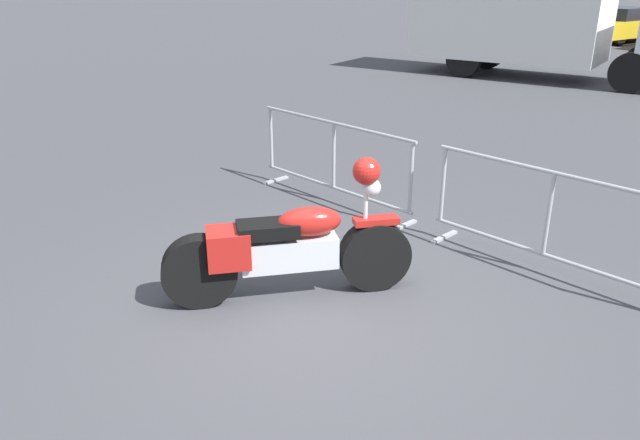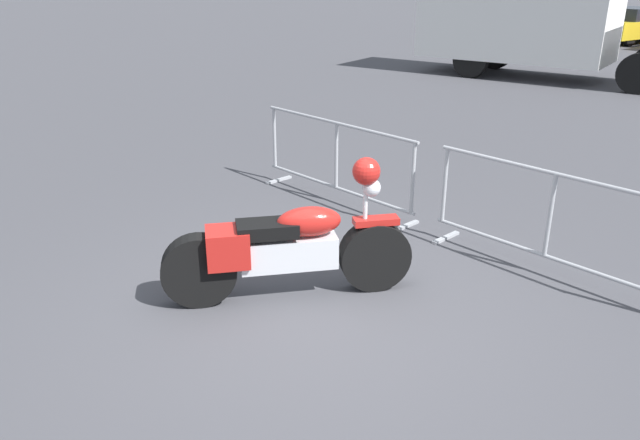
{
  "view_description": "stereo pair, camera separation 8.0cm",
  "coord_description": "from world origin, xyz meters",
  "px_view_note": "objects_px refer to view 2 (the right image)",
  "views": [
    {
      "loc": [
        3.36,
        -3.36,
        2.86
      ],
      "look_at": [
        -0.46,
        0.5,
        0.65
      ],
      "focal_mm": 35.0,
      "sensor_mm": 36.0,
      "label": 1
    },
    {
      "loc": [
        3.42,
        -3.3,
        2.86
      ],
      "look_at": [
        -0.46,
        0.5,
        0.65
      ],
      "focal_mm": 35.0,
      "sensor_mm": 36.0,
      "label": 2
    }
  ],
  "objects_px": {
    "motorcycle": "(289,247)",
    "parked_car_yellow": "(632,25)",
    "crowd_barrier_far": "(549,222)",
    "box_truck": "(551,16)",
    "parked_car_blue": "(561,20)",
    "parked_car_tan": "(504,16)",
    "crowd_barrier_near": "(336,161)"
  },
  "relations": [
    {
      "from": "parked_car_tan",
      "to": "motorcycle",
      "type": "bearing_deg",
      "value": -144.04
    },
    {
      "from": "crowd_barrier_far",
      "to": "parked_car_blue",
      "type": "height_order",
      "value": "parked_car_blue"
    },
    {
      "from": "motorcycle",
      "to": "parked_car_yellow",
      "type": "distance_m",
      "value": 24.53
    },
    {
      "from": "box_truck",
      "to": "parked_car_tan",
      "type": "height_order",
      "value": "box_truck"
    },
    {
      "from": "parked_car_blue",
      "to": "parked_car_yellow",
      "type": "xyz_separation_m",
      "value": [
        2.77,
        0.51,
        -0.06
      ]
    },
    {
      "from": "motorcycle",
      "to": "box_truck",
      "type": "distance_m",
      "value": 13.85
    },
    {
      "from": "parked_car_blue",
      "to": "parked_car_yellow",
      "type": "bearing_deg",
      "value": -69.68
    },
    {
      "from": "parked_car_tan",
      "to": "parked_car_yellow",
      "type": "bearing_deg",
      "value": -76.05
    },
    {
      "from": "motorcycle",
      "to": "parked_car_yellow",
      "type": "bearing_deg",
      "value": 47.73
    },
    {
      "from": "crowd_barrier_far",
      "to": "parked_car_yellow",
      "type": "distance_m",
      "value": 22.91
    },
    {
      "from": "crowd_barrier_near",
      "to": "parked_car_tan",
      "type": "relative_size",
      "value": 0.55
    },
    {
      "from": "crowd_barrier_near",
      "to": "motorcycle",
      "type": "bearing_deg",
      "value": -55.65
    },
    {
      "from": "crowd_barrier_near",
      "to": "parked_car_yellow",
      "type": "bearing_deg",
      "value": 101.72
    },
    {
      "from": "crowd_barrier_far",
      "to": "box_truck",
      "type": "distance_m",
      "value": 12.44
    },
    {
      "from": "parked_car_yellow",
      "to": "parked_car_blue",
      "type": "bearing_deg",
      "value": 110.32
    },
    {
      "from": "box_truck",
      "to": "crowd_barrier_far",
      "type": "bearing_deg",
      "value": -73.69
    },
    {
      "from": "box_truck",
      "to": "parked_car_blue",
      "type": "bearing_deg",
      "value": 103.25
    },
    {
      "from": "crowd_barrier_near",
      "to": "parked_car_tan",
      "type": "distance_m",
      "value": 23.54
    },
    {
      "from": "crowd_barrier_near",
      "to": "parked_car_yellow",
      "type": "height_order",
      "value": "parked_car_yellow"
    },
    {
      "from": "parked_car_tan",
      "to": "parked_car_blue",
      "type": "relative_size",
      "value": 1.02
    },
    {
      "from": "motorcycle",
      "to": "parked_car_tan",
      "type": "distance_m",
      "value": 26.06
    },
    {
      "from": "crowd_barrier_far",
      "to": "box_truck",
      "type": "height_order",
      "value": "box_truck"
    },
    {
      "from": "box_truck",
      "to": "parked_car_tan",
      "type": "xyz_separation_m",
      "value": [
        -7.29,
        10.25,
        -0.87
      ]
    },
    {
      "from": "crowd_barrier_near",
      "to": "parked_car_yellow",
      "type": "distance_m",
      "value": 22.15
    },
    {
      "from": "crowd_barrier_far",
      "to": "crowd_barrier_near",
      "type": "bearing_deg",
      "value": 180.0
    },
    {
      "from": "parked_car_tan",
      "to": "parked_car_blue",
      "type": "height_order",
      "value": "parked_car_tan"
    },
    {
      "from": "crowd_barrier_far",
      "to": "parked_car_tan",
      "type": "distance_m",
      "value": 24.9
    },
    {
      "from": "motorcycle",
      "to": "parked_car_tan",
      "type": "height_order",
      "value": "parked_car_tan"
    },
    {
      "from": "box_truck",
      "to": "parked_car_tan",
      "type": "relative_size",
      "value": 1.7
    },
    {
      "from": "crowd_barrier_near",
      "to": "crowd_barrier_far",
      "type": "relative_size",
      "value": 1.0
    },
    {
      "from": "parked_car_tan",
      "to": "crowd_barrier_near",
      "type": "bearing_deg",
      "value": -144.92
    },
    {
      "from": "crowd_barrier_far",
      "to": "parked_car_yellow",
      "type": "xyz_separation_m",
      "value": [
        -7.38,
        21.69,
        0.13
      ]
    }
  ]
}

